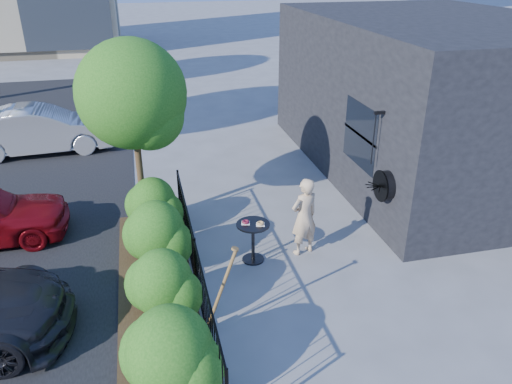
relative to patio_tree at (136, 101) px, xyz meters
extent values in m
plane|color=gray|center=(2.24, -2.76, -2.76)|extent=(120.00, 120.00, 0.00)
cube|color=black|center=(7.74, 1.74, -0.76)|extent=(6.00, 9.00, 4.00)
cube|color=black|center=(4.75, -0.36, -0.96)|extent=(0.04, 1.60, 1.40)
cube|color=black|center=(4.75, -0.36, -0.96)|extent=(0.05, 1.70, 0.06)
cylinder|color=black|center=(4.66, -1.86, -1.51)|extent=(0.18, 0.60, 0.60)
cylinder|color=black|center=(4.56, -1.86, -1.51)|extent=(0.03, 0.64, 0.64)
cube|color=black|center=(4.64, -1.36, -0.16)|extent=(0.25, 0.06, 0.06)
cylinder|color=black|center=(4.56, -1.36, -0.71)|extent=(0.02, 0.02, 1.05)
cylinder|color=black|center=(0.74, -2.76, -2.21)|extent=(0.05, 0.05, 1.10)
cylinder|color=black|center=(0.74, 0.24, -2.21)|extent=(0.05, 0.05, 1.10)
cube|color=black|center=(0.74, -2.76, -1.70)|extent=(0.03, 6.00, 0.03)
cube|color=black|center=(0.74, -2.76, -2.66)|extent=(0.03, 6.00, 0.03)
cylinder|color=black|center=(0.74, -5.26, -2.21)|extent=(0.02, 0.02, 1.04)
cylinder|color=black|center=(0.74, -5.06, -2.21)|extent=(0.02, 0.02, 1.04)
cylinder|color=black|center=(0.74, -4.86, -2.21)|extent=(0.02, 0.02, 1.04)
cylinder|color=black|center=(0.74, -4.66, -2.21)|extent=(0.02, 0.02, 1.04)
cylinder|color=black|center=(0.74, -4.46, -2.21)|extent=(0.02, 0.02, 1.04)
cylinder|color=black|center=(0.74, -4.26, -2.21)|extent=(0.02, 0.02, 1.04)
cylinder|color=black|center=(0.74, -4.06, -2.21)|extent=(0.02, 0.02, 1.04)
cylinder|color=black|center=(0.74, -3.86, -2.21)|extent=(0.02, 0.02, 1.04)
cylinder|color=black|center=(0.74, -3.66, -2.21)|extent=(0.02, 0.02, 1.04)
cylinder|color=black|center=(0.74, -3.46, -2.21)|extent=(0.02, 0.02, 1.04)
cylinder|color=black|center=(0.74, -3.26, -2.21)|extent=(0.02, 0.02, 1.04)
cylinder|color=black|center=(0.74, -3.06, -2.21)|extent=(0.02, 0.02, 1.04)
cylinder|color=black|center=(0.74, -2.86, -2.21)|extent=(0.02, 0.02, 1.04)
cylinder|color=black|center=(0.74, -2.66, -2.21)|extent=(0.02, 0.02, 1.04)
cylinder|color=black|center=(0.74, -2.46, -2.21)|extent=(0.02, 0.02, 1.04)
cylinder|color=black|center=(0.74, -2.26, -2.21)|extent=(0.02, 0.02, 1.04)
cylinder|color=black|center=(0.74, -2.06, -2.21)|extent=(0.02, 0.02, 1.04)
cylinder|color=black|center=(0.74, -1.86, -2.21)|extent=(0.02, 0.02, 1.04)
cylinder|color=black|center=(0.74, -1.66, -2.21)|extent=(0.02, 0.02, 1.04)
cylinder|color=black|center=(0.74, -1.46, -2.21)|extent=(0.02, 0.02, 1.04)
cylinder|color=black|center=(0.74, -1.26, -2.21)|extent=(0.02, 0.02, 1.04)
cylinder|color=black|center=(0.74, -1.06, -2.21)|extent=(0.02, 0.02, 1.04)
cylinder|color=black|center=(0.74, -0.86, -2.21)|extent=(0.02, 0.02, 1.04)
cylinder|color=black|center=(0.74, -0.66, -2.21)|extent=(0.02, 0.02, 1.04)
cylinder|color=black|center=(0.74, -0.46, -2.21)|extent=(0.02, 0.02, 1.04)
cylinder|color=black|center=(0.74, -0.26, -2.21)|extent=(0.02, 0.02, 1.04)
cylinder|color=black|center=(0.74, -0.06, -2.21)|extent=(0.02, 0.02, 1.04)
cylinder|color=black|center=(0.74, 0.14, -2.21)|extent=(0.02, 0.02, 1.04)
cube|color=#382616|center=(0.04, -2.76, -2.72)|extent=(1.30, 6.00, 0.08)
ellipsoid|color=#1D5A14|center=(0.14, -4.96, -2.06)|extent=(1.10, 1.10, 1.24)
ellipsoid|color=#1D5A14|center=(0.14, -3.36, -2.06)|extent=(1.10, 1.10, 1.24)
ellipsoid|color=#1D5A14|center=(0.14, -1.86, -2.06)|extent=(1.10, 1.10, 1.24)
ellipsoid|color=#1D5A14|center=(0.14, -0.46, -2.06)|extent=(1.10, 1.10, 1.24)
cylinder|color=#3F2B19|center=(-0.06, 0.04, -1.56)|extent=(0.14, 0.14, 2.40)
sphere|color=#1D5A14|center=(-0.06, 0.04, 0.08)|extent=(2.20, 2.20, 2.20)
sphere|color=#1D5A14|center=(0.24, -0.16, -0.25)|extent=(1.43, 1.43, 1.43)
cylinder|color=black|center=(1.93, -1.99, -1.97)|extent=(0.64, 0.64, 0.03)
cylinder|color=black|center=(1.93, -1.99, -2.37)|extent=(0.06, 0.06, 0.77)
cylinder|color=black|center=(1.93, -1.99, -2.75)|extent=(0.43, 0.43, 0.03)
cube|color=white|center=(1.80, -1.93, -1.95)|extent=(0.19, 0.19, 0.01)
cube|color=white|center=(2.06, -2.05, -1.95)|extent=(0.19, 0.19, 0.01)
torus|color=#520D17|center=(1.80, -1.93, -1.93)|extent=(0.14, 0.14, 0.05)
torus|color=tan|center=(2.06, -2.05, -1.93)|extent=(0.14, 0.14, 0.05)
imported|color=#D4B189|center=(2.96, -1.94, -1.96)|extent=(0.68, 0.55, 1.61)
cylinder|color=brown|center=(1.02, -3.84, -1.94)|extent=(0.51, 0.05, 1.33)
cube|color=gray|center=(0.82, -3.84, -2.65)|extent=(0.12, 0.20, 0.28)
cylinder|color=brown|center=(1.23, -3.84, -1.28)|extent=(0.12, 0.11, 0.07)
imported|color=#B3B3B8|center=(-2.86, 5.24, -2.07)|extent=(4.29, 1.72, 1.39)
camera|label=1|loc=(0.08, -10.00, 2.63)|focal=35.00mm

